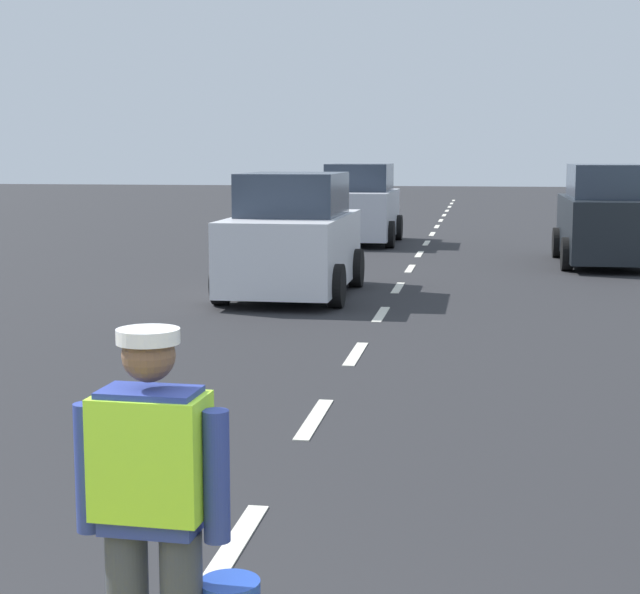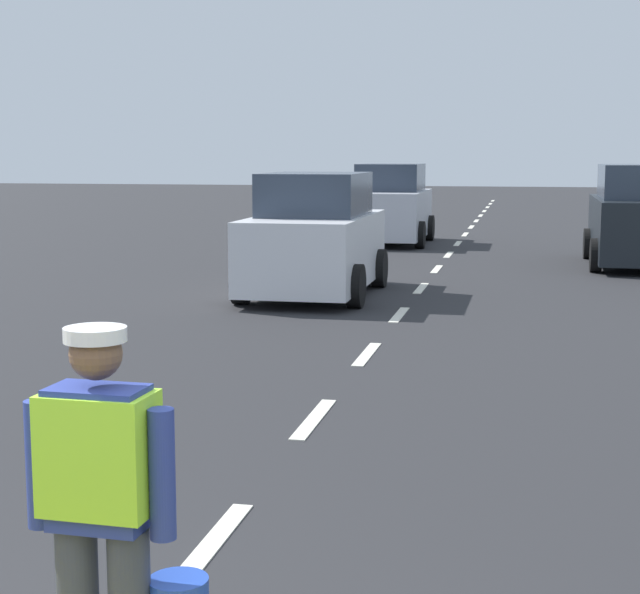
{
  "view_description": "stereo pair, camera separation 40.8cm",
  "coord_description": "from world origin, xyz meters",
  "px_view_note": "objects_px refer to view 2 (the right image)",
  "views": [
    {
      "loc": [
        1.45,
        -3.04,
        2.38
      ],
      "look_at": [
        0.04,
        5.78,
        1.1
      ],
      "focal_mm": 57.02,
      "sensor_mm": 36.0,
      "label": 1
    },
    {
      "loc": [
        1.86,
        -2.97,
        2.38
      ],
      "look_at": [
        0.04,
        5.78,
        1.1
      ],
      "focal_mm": 57.02,
      "sensor_mm": 36.0,
      "label": 2
    }
  ],
  "objects_px": {
    "car_oncoming_lead": "(315,239)",
    "car_oncoming_second": "(390,207)",
    "road_worker": "(107,501)",
    "car_parked_far": "(635,219)"
  },
  "relations": [
    {
      "from": "road_worker",
      "to": "car_oncoming_second",
      "type": "distance_m",
      "value": 22.65
    },
    {
      "from": "car_oncoming_lead",
      "to": "car_oncoming_second",
      "type": "bearing_deg",
      "value": 90.51
    },
    {
      "from": "car_parked_far",
      "to": "car_oncoming_second",
      "type": "distance_m",
      "value": 7.14
    },
    {
      "from": "car_oncoming_lead",
      "to": "car_oncoming_second",
      "type": "xyz_separation_m",
      "value": [
        -0.09,
        9.89,
        0.02
      ]
    },
    {
      "from": "road_worker",
      "to": "car_parked_far",
      "type": "bearing_deg",
      "value": 78.14
    },
    {
      "from": "car_oncoming_lead",
      "to": "road_worker",
      "type": "bearing_deg",
      "value": -81.86
    },
    {
      "from": "car_oncoming_second",
      "to": "car_parked_far",
      "type": "bearing_deg",
      "value": -36.42
    },
    {
      "from": "car_parked_far",
      "to": "car_oncoming_second",
      "type": "bearing_deg",
      "value": 143.58
    },
    {
      "from": "road_worker",
      "to": "car_oncoming_lead",
      "type": "distance_m",
      "value": 12.81
    },
    {
      "from": "car_parked_far",
      "to": "car_oncoming_lead",
      "type": "distance_m",
      "value": 8.0
    }
  ]
}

